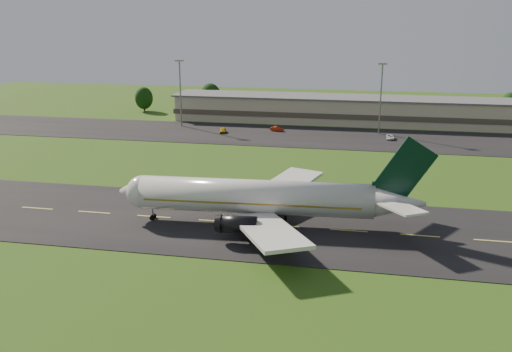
% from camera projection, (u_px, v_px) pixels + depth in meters
% --- Properties ---
extents(ground, '(360.00, 360.00, 0.00)m').
position_uv_depth(ground, '(349.00, 231.00, 91.10)').
color(ground, '#294912').
rests_on(ground, ground).
extents(taxiway, '(220.00, 30.00, 0.10)m').
position_uv_depth(taxiway, '(349.00, 231.00, 91.08)').
color(taxiway, black).
rests_on(taxiway, ground).
extents(apron, '(260.00, 30.00, 0.10)m').
position_uv_depth(apron, '(360.00, 139.00, 158.98)').
color(apron, black).
rests_on(apron, ground).
extents(airliner, '(51.30, 42.10, 15.57)m').
position_uv_depth(airliner, '(261.00, 198.00, 92.63)').
color(airliner, silver).
rests_on(airliner, ground).
extents(terminal, '(145.00, 16.00, 8.40)m').
position_uv_depth(terminal, '(384.00, 112.00, 179.49)').
color(terminal, beige).
rests_on(terminal, ground).
extents(light_mast_west, '(2.40, 1.20, 20.35)m').
position_uv_depth(light_mast_west, '(180.00, 85.00, 173.60)').
color(light_mast_west, gray).
rests_on(light_mast_west, ground).
extents(light_mast_centre, '(2.40, 1.20, 20.35)m').
position_uv_depth(light_mast_centre, '(381.00, 90.00, 162.12)').
color(light_mast_centre, gray).
rests_on(light_mast_centre, ground).
extents(tree_line, '(198.74, 9.42, 11.14)m').
position_uv_depth(tree_line, '(483.00, 106.00, 182.94)').
color(tree_line, black).
rests_on(tree_line, ground).
extents(service_vehicle_a, '(2.34, 4.43, 1.43)m').
position_uv_depth(service_vehicle_a, '(223.00, 130.00, 166.77)').
color(service_vehicle_a, '#C79D0B').
rests_on(service_vehicle_a, apron).
extents(service_vehicle_b, '(4.22, 2.20, 1.32)m').
position_uv_depth(service_vehicle_b, '(277.00, 129.00, 169.01)').
color(service_vehicle_b, '#A3240A').
rests_on(service_vehicle_b, apron).
extents(service_vehicle_c, '(2.05, 4.45, 1.24)m').
position_uv_depth(service_vehicle_c, '(390.00, 137.00, 157.80)').
color(service_vehicle_c, silver).
rests_on(service_vehicle_c, apron).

